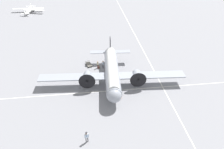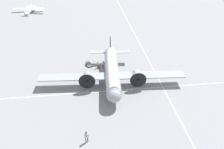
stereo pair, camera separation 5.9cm
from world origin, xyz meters
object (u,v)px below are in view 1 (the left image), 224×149
(crew_foreground, at_px, (87,136))
(passenger_boarding, at_px, (103,64))
(ramp_agent, at_px, (98,64))
(light_aircraft_distant, at_px, (31,11))
(suitcase_upright_spare, at_px, (98,67))
(traffic_cone, at_px, (120,96))
(baggage_cart, at_px, (89,64))
(suitcase_near_door, at_px, (99,67))
(airliner_main, at_px, (112,72))
(light_aircraft_taxiing, at_px, (29,9))

(crew_foreground, relative_size, passenger_boarding, 1.08)
(crew_foreground, bearing_deg, ramp_agent, -115.78)
(crew_foreground, distance_m, passenger_boarding, 19.98)
(light_aircraft_distant, bearing_deg, suitcase_upright_spare, -133.15)
(light_aircraft_distant, xyz_separation_m, traffic_cone, (-51.84, -24.91, -0.58))
(crew_foreground, height_order, baggage_cart, crew_foreground)
(suitcase_near_door, distance_m, traffic_cone, 10.97)
(airliner_main, distance_m, suitcase_upright_spare, 6.82)
(suitcase_near_door, bearing_deg, airliner_main, -160.33)
(baggage_cart, bearing_deg, ramp_agent, 36.78)
(suitcase_near_door, height_order, suitcase_upright_spare, suitcase_near_door)
(airliner_main, relative_size, suitcase_upright_spare, 53.23)
(traffic_cone, bearing_deg, suitcase_upright_spare, 17.18)
(airliner_main, bearing_deg, light_aircraft_taxiing, -148.75)
(baggage_cart, distance_m, light_aircraft_distant, 44.47)
(ramp_agent, bearing_deg, suitcase_upright_spare, 165.84)
(airliner_main, distance_m, passenger_boarding, 6.16)
(suitcase_upright_spare, relative_size, traffic_cone, 0.94)
(airliner_main, bearing_deg, light_aircraft_distant, -148.93)
(ramp_agent, distance_m, suitcase_near_door, 0.82)
(light_aircraft_taxiing, bearing_deg, suitcase_near_door, 29.26)
(passenger_boarding, distance_m, light_aircraft_taxiing, 49.03)
(airliner_main, xyz_separation_m, light_aircraft_taxiing, (48.75, 24.98, -1.69))
(airliner_main, xyz_separation_m, light_aircraft_distant, (47.20, 24.00, -1.72))
(passenger_boarding, distance_m, ramp_agent, 1.15)
(crew_foreground, bearing_deg, light_aircraft_distant, -90.41)
(airliner_main, xyz_separation_m, traffic_cone, (-4.64, -0.91, -2.29))
(airliner_main, bearing_deg, ramp_agent, -153.93)
(passenger_boarding, xyz_separation_m, suitcase_upright_spare, (0.11, 1.12, -0.84))
(crew_foreground, height_order, light_aircraft_distant, light_aircraft_distant)
(crew_foreground, height_order, ramp_agent, crew_foreground)
(crew_foreground, xyz_separation_m, light_aircraft_taxiing, (62.49, 19.73, -0.32))
(suitcase_near_door, bearing_deg, baggage_cart, 56.76)
(suitcase_near_door, xyz_separation_m, traffic_cone, (-10.54, -3.02, -0.01))
(light_aircraft_distant, xyz_separation_m, light_aircraft_taxiing, (1.55, 0.98, 0.03))
(suitcase_upright_spare, height_order, traffic_cone, traffic_cone)
(light_aircraft_distant, bearing_deg, crew_foreground, -143.73)
(ramp_agent, relative_size, suitcase_upright_spare, 3.25)
(suitcase_near_door, height_order, light_aircraft_taxiing, light_aircraft_taxiing)
(suitcase_upright_spare, xyz_separation_m, light_aircraft_taxiing, (42.80, 22.61, 0.64))
(ramp_agent, distance_m, light_aircraft_taxiing, 48.41)
(baggage_cart, bearing_deg, suitcase_upright_spare, 37.58)
(airliner_main, height_order, light_aircraft_distant, airliner_main)
(passenger_boarding, xyz_separation_m, traffic_cone, (-10.48, -2.16, -0.81))
(ramp_agent, distance_m, baggage_cart, 2.48)
(baggage_cart, relative_size, light_aircraft_distant, 0.23)
(crew_foreground, xyz_separation_m, passenger_boarding, (19.58, -4.00, -0.11))
(light_aircraft_distant, bearing_deg, baggage_cart, -134.52)
(traffic_cone, bearing_deg, ramp_agent, 17.33)
(traffic_cone, bearing_deg, light_aircraft_distant, 25.66)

